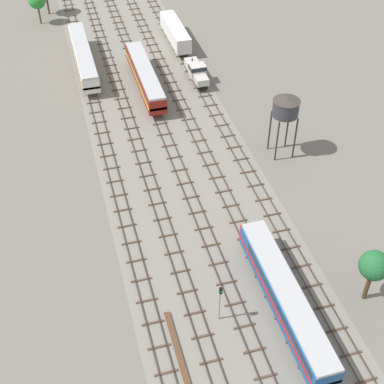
{
  "coord_description": "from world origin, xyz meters",
  "views": [
    {
      "loc": [
        -14.19,
        -16.84,
        47.98
      ],
      "look_at": [
        0.0,
        33.95,
        1.5
      ],
      "focal_mm": 50.41,
      "sensor_mm": 36.0,
      "label": 1
    }
  ],
  "objects_px": {
    "signal_post_nearest": "(220,299)",
    "passenger_coach_far_left_midfar": "(83,56)",
    "diesel_railcar_centre_nearest": "(285,297)",
    "water_tower": "(286,107)",
    "diesel_railcar_centre_left_near": "(145,76)",
    "freight_boxcar_centre_right_far": "(175,32)",
    "shunter_loco_centre_right_mid": "(197,71)"
  },
  "relations": [
    {
      "from": "freight_boxcar_centre_right_far",
      "to": "signal_post_nearest",
      "type": "relative_size",
      "value": 2.58
    },
    {
      "from": "passenger_coach_far_left_midfar",
      "to": "signal_post_nearest",
      "type": "distance_m",
      "value": 58.81
    },
    {
      "from": "diesel_railcar_centre_nearest",
      "to": "shunter_loco_centre_right_mid",
      "type": "relative_size",
      "value": 2.42
    },
    {
      "from": "diesel_railcar_centre_left_near",
      "to": "passenger_coach_far_left_midfar",
      "type": "relative_size",
      "value": 0.93
    },
    {
      "from": "passenger_coach_far_left_midfar",
      "to": "freight_boxcar_centre_right_far",
      "type": "distance_m",
      "value": 19.14
    },
    {
      "from": "passenger_coach_far_left_midfar",
      "to": "signal_post_nearest",
      "type": "relative_size",
      "value": 4.05
    },
    {
      "from": "diesel_railcar_centre_left_near",
      "to": "signal_post_nearest",
      "type": "distance_m",
      "value": 48.34
    },
    {
      "from": "diesel_railcar_centre_nearest",
      "to": "shunter_loco_centre_right_mid",
      "type": "distance_m",
      "value": 49.89
    },
    {
      "from": "shunter_loco_centre_right_mid",
      "to": "water_tower",
      "type": "xyz_separation_m",
      "value": [
        6.07,
        -23.26,
        5.81
      ]
    },
    {
      "from": "diesel_railcar_centre_nearest",
      "to": "water_tower",
      "type": "bearing_deg",
      "value": 68.02
    },
    {
      "from": "freight_boxcar_centre_right_far",
      "to": "signal_post_nearest",
      "type": "bearing_deg",
      "value": -100.22
    },
    {
      "from": "diesel_railcar_centre_left_near",
      "to": "water_tower",
      "type": "bearing_deg",
      "value": -56.3
    },
    {
      "from": "passenger_coach_far_left_midfar",
      "to": "signal_post_nearest",
      "type": "bearing_deg",
      "value": -83.27
    },
    {
      "from": "signal_post_nearest",
      "to": "shunter_loco_centre_right_mid",
      "type": "bearing_deg",
      "value": 76.72
    },
    {
      "from": "water_tower",
      "to": "freight_boxcar_centre_right_far",
      "type": "bearing_deg",
      "value": 98.98
    },
    {
      "from": "freight_boxcar_centre_right_far",
      "to": "water_tower",
      "type": "relative_size",
      "value": 1.49
    },
    {
      "from": "water_tower",
      "to": "signal_post_nearest",
      "type": "bearing_deg",
      "value": -124.64
    },
    {
      "from": "passenger_coach_far_left_midfar",
      "to": "water_tower",
      "type": "relative_size",
      "value": 2.35
    },
    {
      "from": "diesel_railcar_centre_nearest",
      "to": "diesel_railcar_centre_left_near",
      "type": "distance_m",
      "value": 49.5
    },
    {
      "from": "diesel_railcar_centre_left_near",
      "to": "signal_post_nearest",
      "type": "relative_size",
      "value": 3.77
    },
    {
      "from": "shunter_loco_centre_right_mid",
      "to": "water_tower",
      "type": "relative_size",
      "value": 0.9
    },
    {
      "from": "water_tower",
      "to": "diesel_railcar_centre_left_near",
      "type": "bearing_deg",
      "value": 123.7
    },
    {
      "from": "passenger_coach_far_left_midfar",
      "to": "water_tower",
      "type": "height_order",
      "value": "water_tower"
    },
    {
      "from": "signal_post_nearest",
      "to": "passenger_coach_far_left_midfar",
      "type": "bearing_deg",
      "value": 96.73
    },
    {
      "from": "passenger_coach_far_left_midfar",
      "to": "freight_boxcar_centre_right_far",
      "type": "xyz_separation_m",
      "value": [
        18.38,
        5.35,
        -0.16
      ]
    },
    {
      "from": "shunter_loco_centre_right_mid",
      "to": "freight_boxcar_centre_right_far",
      "type": "bearing_deg",
      "value": 89.98
    },
    {
      "from": "diesel_railcar_centre_nearest",
      "to": "signal_post_nearest",
      "type": "distance_m",
      "value": 7.02
    },
    {
      "from": "water_tower",
      "to": "signal_post_nearest",
      "type": "height_order",
      "value": "water_tower"
    },
    {
      "from": "diesel_railcar_centre_nearest",
      "to": "diesel_railcar_centre_left_near",
      "type": "xyz_separation_m",
      "value": [
        -4.59,
        49.28,
        0.0
      ]
    },
    {
      "from": "diesel_railcar_centre_nearest",
      "to": "freight_boxcar_centre_right_far",
      "type": "relative_size",
      "value": 1.46
    },
    {
      "from": "shunter_loco_centre_right_mid",
      "to": "signal_post_nearest",
      "type": "xyz_separation_m",
      "value": [
        -11.48,
        -48.67,
        1.44
      ]
    },
    {
      "from": "diesel_railcar_centre_nearest",
      "to": "water_tower",
      "type": "distance_m",
      "value": 28.95
    }
  ]
}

